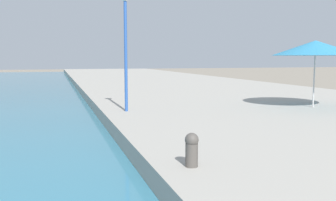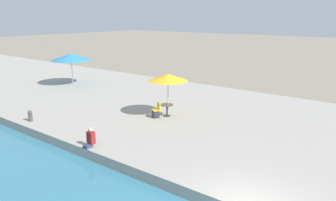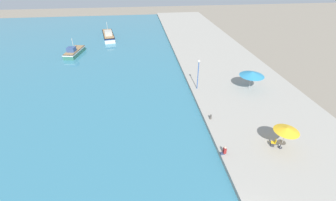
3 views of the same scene
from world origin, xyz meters
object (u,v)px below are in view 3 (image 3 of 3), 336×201
Objects in this scene: fishing_boat_near at (74,52)px; fishing_boat_mid at (108,35)px; cafe_umbrella_pink at (287,130)px; mooring_bollard at (211,117)px; cafe_umbrella_white at (252,74)px; lamppost at (198,70)px; person_at_quay at (224,151)px; cafe_table at (281,144)px; cafe_chair_left at (273,144)px.

fishing_boat_mid is (5.99, 11.35, 0.12)m from fishing_boat_near.
fishing_boat_near is at bearing 130.29° from cafe_umbrella_pink.
mooring_bollard is (21.78, -26.61, 0.14)m from fishing_boat_near.
cafe_umbrella_white is 10.65m from mooring_bollard.
lamppost is at bearing -72.00° from fishing_boat_mid.
person_at_quay is at bearing -92.42° from lamppost.
lamppost is at bearing 172.08° from cafe_umbrella_white.
cafe_umbrella_pink is at bearing -39.06° from fishing_boat_near.
fishing_boat_near is 42.56m from cafe_umbrella_pink.
fishing_boat_near reaches higher than cafe_umbrella_pink.
lamppost reaches higher than cafe_umbrella_pink.
cafe_table is at bearing 1.33° from person_at_quay.
fishing_boat_mid is 39.32m from cafe_umbrella_white.
cafe_umbrella_pink is 2.77× the size of person_at_quay.
cafe_chair_left is at bearing -74.29° from fishing_boat_mid.
cafe_umbrella_pink is 6.40m from person_at_quay.
fishing_boat_near is 7.59× the size of cafe_chair_left.
cafe_umbrella_pink reaches higher than person_at_quay.
fishing_boat_mid is 2.26× the size of lamppost.
mooring_bollard is (-7.98, -6.72, -2.14)m from cafe_umbrella_white.
cafe_chair_left reaches higher than cafe_table.
cafe_umbrella_pink is 12.74m from cafe_umbrella_white.
cafe_umbrella_pink is (27.48, -32.42, 2.22)m from fishing_boat_near.
fishing_boat_mid is 48.69m from cafe_table.
cafe_umbrella_white is 12.68m from cafe_chair_left.
fishing_boat_mid is at bearing 112.58° from mooring_bollard.
person_at_quay is 5.89m from mooring_bollard.
cafe_table is 1.22× the size of mooring_bollard.
lamppost reaches higher than mooring_bollard.
mooring_bollard is (15.79, -37.96, 0.02)m from fishing_boat_mid.
cafe_umbrella_white is 3.90× the size of cafe_chair_left.
fishing_boat_near reaches higher than cafe_chair_left.
fishing_boat_mid is at bearing 52.03° from cafe_chair_left.
fishing_boat_mid is 41.11m from mooring_bollard.
cafe_umbrella_pink reaches higher than cafe_chair_left.
cafe_umbrella_pink is 8.41m from mooring_bollard.
fishing_boat_mid is 48.12m from cafe_chair_left.
person_at_quay is 13.95m from lamppost.
cafe_table is at bearing -73.77° from fishing_boat_mid.
cafe_chair_left is 0.20× the size of lamppost.
fishing_boat_mid is at bearing 117.93° from lamppost.
cafe_umbrella_white reaches higher than cafe_chair_left.
cafe_chair_left is (-0.67, 0.39, -2.10)m from cafe_umbrella_pink.
cafe_table is (27.46, -32.35, 0.32)m from fishing_boat_near.
mooring_bollard is at bearing -91.48° from lamppost.
cafe_umbrella_pink is (21.49, -43.77, 2.10)m from fishing_boat_mid.
cafe_umbrella_pink is 4.04× the size of mooring_bollard.
person_at_quay is (-8.36, -12.60, -2.07)m from cafe_umbrella_white.
mooring_bollard is (-5.71, 5.81, -2.08)m from cafe_umbrella_pink.
mooring_bollard is at bearing -139.92° from cafe_umbrella_white.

